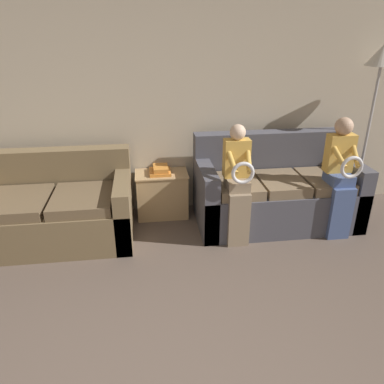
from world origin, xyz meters
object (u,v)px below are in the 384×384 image
object	(u,v)px
couch_main	(275,192)
floor_lamp	(380,69)
child_left_seated	(238,180)
couch_side	(55,210)
side_shelf	(162,194)
book_stack	(160,170)
child_right_seated	(341,172)

from	to	relation	value
couch_main	floor_lamp	size ratio (longest dim) A/B	0.93
floor_lamp	child_left_seated	bearing A→B (deg)	-161.55
couch_side	side_shelf	bearing A→B (deg)	17.29
book_stack	floor_lamp	size ratio (longest dim) A/B	0.14
child_right_seated	side_shelf	xyz separation A→B (m)	(-1.85, 0.67, -0.44)
child_right_seated	floor_lamp	xyz separation A→B (m)	(0.58, 0.56, 0.97)
side_shelf	child_left_seated	bearing A→B (deg)	-42.20
couch_side	side_shelf	size ratio (longest dim) A/B	2.63
couch_main	floor_lamp	distance (m)	1.76
couch_main	child_left_seated	bearing A→B (deg)	-146.45
side_shelf	floor_lamp	bearing A→B (deg)	-2.55
child_left_seated	book_stack	world-z (taller)	child_left_seated
child_right_seated	book_stack	bearing A→B (deg)	160.32
side_shelf	couch_main	bearing A→B (deg)	-13.22
child_right_seated	side_shelf	size ratio (longest dim) A/B	2.08
child_left_seated	book_stack	xyz separation A→B (m)	(-0.75, 0.67, -0.11)
couch_main	book_stack	bearing A→B (deg)	166.95
floor_lamp	child_right_seated	bearing A→B (deg)	-136.12
child_left_seated	child_right_seated	bearing A→B (deg)	0.25
couch_side	book_stack	distance (m)	1.24
child_right_seated	couch_side	bearing A→B (deg)	174.21
couch_main	child_left_seated	size ratio (longest dim) A/B	1.46
couch_main	couch_side	distance (m)	2.46
child_left_seated	book_stack	bearing A→B (deg)	138.26
couch_main	side_shelf	size ratio (longest dim) A/B	2.96
couch_main	side_shelf	world-z (taller)	couch_main
floor_lamp	book_stack	bearing A→B (deg)	177.50
child_right_seated	floor_lamp	distance (m)	1.26
couch_side	child_right_seated	world-z (taller)	child_right_seated
book_stack	side_shelf	bearing A→B (deg)	8.68
side_shelf	book_stack	xyz separation A→B (m)	(-0.01, -0.00, 0.30)
couch_side	child_right_seated	xyz separation A→B (m)	(3.02, -0.31, 0.40)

